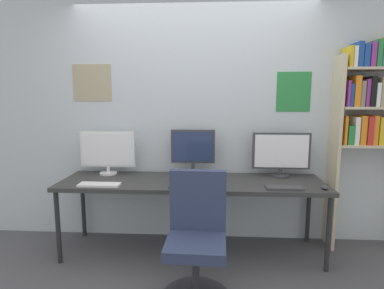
# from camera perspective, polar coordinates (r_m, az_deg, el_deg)

# --- Properties ---
(ground_plane) EXTENTS (12.00, 12.00, 0.00)m
(ground_plane) POSITION_cam_1_polar(r_m,az_deg,el_deg) (2.84, -0.87, -24.44)
(ground_plane) COLOR #4C4C51
(wall_back) EXTENTS (4.96, 0.11, 2.60)m
(wall_back) POSITION_cam_1_polar(r_m,az_deg,el_deg) (3.41, 0.37, 4.44)
(wall_back) COLOR silver
(wall_back) RESTS_ON ground_plane
(desk) EXTENTS (2.56, 0.68, 0.74)m
(desk) POSITION_cam_1_polar(r_m,az_deg,el_deg) (3.10, -0.06, -7.41)
(desk) COLOR #333333
(desk) RESTS_ON ground_plane
(bookshelf) EXTENTS (0.83, 0.28, 2.12)m
(bookshelf) POSITION_cam_1_polar(r_m,az_deg,el_deg) (3.59, 30.35, 5.20)
(bookshelf) COLOR beige
(bookshelf) RESTS_ON ground_plane
(office_chair) EXTENTS (0.52, 0.52, 0.99)m
(office_chair) POSITION_cam_1_polar(r_m,az_deg,el_deg) (2.51, 0.82, -18.59)
(office_chair) COLOR #2D2D33
(office_chair) RESTS_ON ground_plane
(monitor_left) EXTENTS (0.58, 0.18, 0.45)m
(monitor_left) POSITION_cam_1_polar(r_m,az_deg,el_deg) (3.41, -15.10, -1.19)
(monitor_left) COLOR silver
(monitor_left) RESTS_ON desk
(monitor_center) EXTENTS (0.45, 0.18, 0.48)m
(monitor_center) POSITION_cam_1_polar(r_m,az_deg,el_deg) (3.24, 0.17, -0.96)
(monitor_center) COLOR #38383D
(monitor_center) RESTS_ON desk
(monitor_right) EXTENTS (0.58, 0.18, 0.45)m
(monitor_right) POSITION_cam_1_polar(r_m,az_deg,el_deg) (3.31, 15.91, -1.51)
(monitor_right) COLOR #38383D
(monitor_right) RESTS_ON desk
(keyboard_left) EXTENTS (0.38, 0.13, 0.02)m
(keyboard_left) POSITION_cam_1_polar(r_m,az_deg,el_deg) (3.03, -16.50, -7.02)
(keyboard_left) COLOR silver
(keyboard_left) RESTS_ON desk
(keyboard_center) EXTENTS (0.38, 0.13, 0.02)m
(keyboard_center) POSITION_cam_1_polar(r_m,az_deg,el_deg) (2.86, -0.34, -7.59)
(keyboard_center) COLOR #38383D
(keyboard_center) RESTS_ON desk
(keyboard_right) EXTENTS (0.32, 0.13, 0.02)m
(keyboard_right) POSITION_cam_1_polar(r_m,az_deg,el_deg) (2.93, 16.42, -7.56)
(keyboard_right) COLOR #38383D
(keyboard_right) RESTS_ON desk
(computer_mouse) EXTENTS (0.06, 0.10, 0.03)m
(computer_mouse) POSITION_cam_1_polar(r_m,az_deg,el_deg) (3.05, 23.01, -7.18)
(computer_mouse) COLOR #38383D
(computer_mouse) RESTS_ON desk
(laptop_closed) EXTENTS (0.35, 0.26, 0.02)m
(laptop_closed) POSITION_cam_1_polar(r_m,az_deg,el_deg) (3.06, 2.10, -6.51)
(laptop_closed) COLOR #2D2D2D
(laptop_closed) RESTS_ON desk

